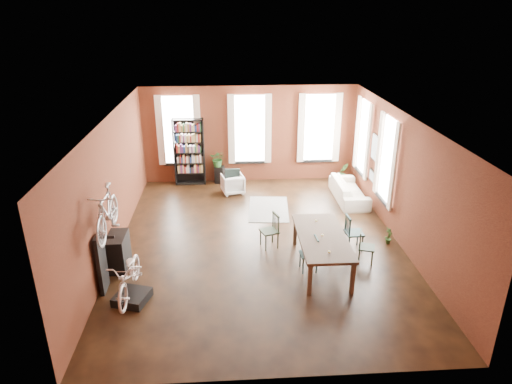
{
  "coord_description": "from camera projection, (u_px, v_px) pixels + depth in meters",
  "views": [
    {
      "loc": [
        -0.75,
        -10.12,
        5.6
      ],
      "look_at": [
        -0.05,
        0.6,
        1.15
      ],
      "focal_mm": 32.0,
      "sensor_mm": 36.0,
      "label": 1
    }
  ],
  "objects": [
    {
      "name": "cream_sofa",
      "position": [
        349.0,
        187.0,
        13.93
      ],
      "size": [
        0.61,
        2.08,
        0.81
      ],
      "primitive_type": "imported",
      "rotation": [
        0.0,
        0.0,
        1.57
      ],
      "color": "beige",
      "rests_on": "ground"
    },
    {
      "name": "bicycle_hung",
      "position": [
        105.0,
        197.0,
        8.85
      ],
      "size": [
        0.47,
        1.0,
        1.66
      ],
      "primitive_type": "imported",
      "color": "#A5A8AD",
      "rests_on": "bike_wall_rack"
    },
    {
      "name": "dining_table",
      "position": [
        321.0,
        251.0,
        10.34
      ],
      "size": [
        1.08,
        2.34,
        0.8
      ],
      "primitive_type": "cube",
      "rotation": [
        0.0,
        0.0,
        -0.01
      ],
      "color": "#4C3A2D",
      "rests_on": "ground"
    },
    {
      "name": "white_armchair",
      "position": [
        233.0,
        183.0,
        14.45
      ],
      "size": [
        0.78,
        0.75,
        0.68
      ],
      "primitive_type": "imported",
      "rotation": [
        0.0,
        0.0,
        3.36
      ],
      "color": "silver",
      "rests_on": "ground"
    },
    {
      "name": "plant_stand",
      "position": [
        220.0,
        174.0,
        15.31
      ],
      "size": [
        0.35,
        0.35,
        0.58
      ],
      "primitive_type": "cube",
      "rotation": [
        0.0,
        0.0,
        -0.25
      ],
      "color": "black",
      "rests_on": "ground"
    },
    {
      "name": "dining_chair_a",
      "position": [
        309.0,
        254.0,
        10.21
      ],
      "size": [
        0.4,
        0.4,
        0.81
      ],
      "primitive_type": "cube",
      "rotation": [
        0.0,
        0.0,
        -1.51
      ],
      "color": "#1A3936",
      "rests_on": "ground"
    },
    {
      "name": "bike_trainer",
      "position": [
        132.0,
        297.0,
        9.24
      ],
      "size": [
        0.79,
        0.79,
        0.18
      ],
      "primitive_type": "cube",
      "rotation": [
        0.0,
        0.0,
        -0.31
      ],
      "color": "black",
      "rests_on": "ground"
    },
    {
      "name": "bookshelf",
      "position": [
        189.0,
        152.0,
        14.94
      ],
      "size": [
        1.0,
        0.32,
        2.2
      ],
      "primitive_type": "cube",
      "color": "black",
      "rests_on": "ground"
    },
    {
      "name": "bike_wall_rack",
      "position": [
        102.0,
        263.0,
        9.4
      ],
      "size": [
        0.16,
        0.6,
        1.3
      ],
      "primitive_type": "cube",
      "color": "black",
      "rests_on": "ground"
    },
    {
      "name": "room",
      "position": [
        268.0,
        155.0,
        11.28
      ],
      "size": [
        9.0,
        9.04,
        3.22
      ],
      "color": "black",
      "rests_on": "ground"
    },
    {
      "name": "dining_chair_c",
      "position": [
        367.0,
        247.0,
        10.53
      ],
      "size": [
        0.46,
        0.46,
        0.79
      ],
      "primitive_type": "cube",
      "rotation": [
        0.0,
        0.0,
        1.25
      ],
      "color": "black",
      "rests_on": "ground"
    },
    {
      "name": "console_table",
      "position": [
        118.0,
        251.0,
        10.33
      ],
      "size": [
        0.4,
        0.8,
        0.8
      ],
      "primitive_type": "cube",
      "color": "black",
      "rests_on": "ground"
    },
    {
      "name": "plant_by_sofa",
      "position": [
        342.0,
        178.0,
        15.35
      ],
      "size": [
        0.48,
        0.75,
        0.31
      ],
      "primitive_type": "imported",
      "rotation": [
        0.0,
        0.0,
        0.14
      ],
      "color": "#284F1F",
      "rests_on": "ground"
    },
    {
      "name": "plant_small",
      "position": [
        388.0,
        241.0,
        11.46
      ],
      "size": [
        0.49,
        0.48,
        0.16
      ],
      "primitive_type": "imported",
      "rotation": [
        0.0,
        0.0,
        0.84
      ],
      "color": "#2E5823",
      "rests_on": "ground"
    },
    {
      "name": "plant_on_stand",
      "position": [
        218.0,
        160.0,
        15.09
      ],
      "size": [
        0.6,
        0.64,
        0.43
      ],
      "primitive_type": "imported",
      "rotation": [
        0.0,
        0.0,
        -0.19
      ],
      "color": "#275923",
      "rests_on": "plant_stand"
    },
    {
      "name": "bicycle_floor",
      "position": [
        127.0,
        258.0,
        8.87
      ],
      "size": [
        0.6,
        0.89,
        1.65
      ],
      "primitive_type": "imported",
      "rotation": [
        0.0,
        0.0,
        -0.03
      ],
      "color": "silver",
      "rests_on": "bike_trainer"
    },
    {
      "name": "dining_chair_b",
      "position": [
        269.0,
        231.0,
        11.19
      ],
      "size": [
        0.51,
        0.51,
        0.87
      ],
      "primitive_type": "cube",
      "rotation": [
        0.0,
        0.0,
        -1.24
      ],
      "color": "black",
      "rests_on": "ground"
    },
    {
      "name": "dining_chair_d",
      "position": [
        354.0,
        233.0,
        11.07
      ],
      "size": [
        0.44,
        0.44,
        0.9
      ],
      "primitive_type": "cube",
      "rotation": [
        0.0,
        0.0,
        1.64
      ],
      "color": "#163032",
      "rests_on": "ground"
    },
    {
      "name": "striped_rug",
      "position": [
        269.0,
        209.0,
        13.41
      ],
      "size": [
        1.29,
        1.91,
        0.01
      ],
      "primitive_type": "cube",
      "rotation": [
        0.0,
        0.0,
        -0.08
      ],
      "color": "black",
      "rests_on": "ground"
    }
  ]
}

